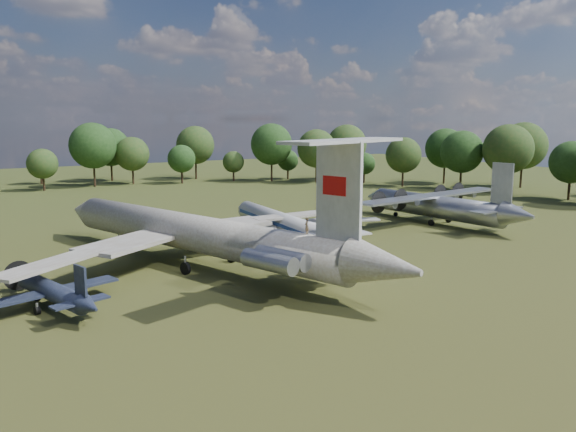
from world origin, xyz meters
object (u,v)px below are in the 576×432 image
tu104_jet (286,228)px  small_prop_west (53,296)px  an12_transport (436,209)px  il62_airliner (196,240)px  person_on_il62 (307,226)px

tu104_jet → small_prop_west: bearing=-153.7°
an12_transport → small_prop_west: size_ratio=2.04×
il62_airliner → person_on_il62: size_ratio=36.61×
tu104_jet → an12_transport: an12_transport is taller
small_prop_west → person_on_il62: person_on_il62 is taller
tu104_jet → an12_transport: bearing=3.4°
il62_airliner → an12_transport: bearing=-12.2°
tu104_jet → person_on_il62: person_on_il62 is taller
person_on_il62 → il62_airliner: bearing=-108.6°
small_prop_west → person_on_il62: bearing=-35.0°
tu104_jet → an12_transport: size_ratio=1.12×
an12_transport → person_on_il62: 42.14m
il62_airliner → small_prop_west: bearing=-173.0°
il62_airliner → small_prop_west: (-16.17, -7.82, -1.63)m
small_prop_west → tu104_jet: bearing=6.4°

